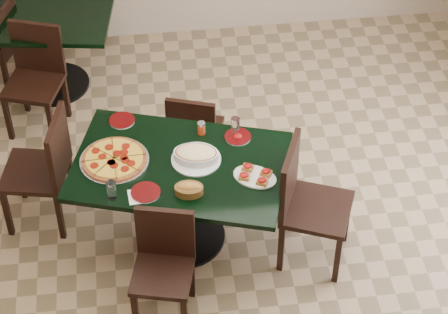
{
  "coord_description": "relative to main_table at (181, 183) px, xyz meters",
  "views": [
    {
      "loc": [
        -0.56,
        -4.23,
        4.88
      ],
      "look_at": [
        -0.03,
        0.0,
        0.88
      ],
      "focal_mm": 70.0,
      "sensor_mm": 36.0,
      "label": 1
    }
  ],
  "objects": [
    {
      "name": "side_plate_far_r",
      "position": [
        0.43,
        0.22,
        0.19
      ],
      "size": [
        0.19,
        0.19,
        0.03
      ],
      "rotation": [
        0.0,
        0.0,
        -0.49
      ],
      "color": "silver",
      "rests_on": "main_table"
    },
    {
      "name": "back_table",
      "position": [
        -0.97,
        1.95,
        -0.04
      ],
      "size": [
        1.23,
        0.97,
        0.75
      ],
      "rotation": [
        0.0,
        0.0,
        -0.15
      ],
      "color": "black",
      "rests_on": "floor"
    },
    {
      "name": "back_chair_left",
      "position": [
        -1.39,
        2.01,
        -0.11
      ],
      "size": [
        0.5,
        0.5,
        0.83
      ],
      "rotation": [
        0.0,
        0.0,
        -1.93
      ],
      "color": "black",
      "rests_on": "floor"
    },
    {
      "name": "chair_right",
      "position": [
        0.84,
        -0.25,
        -0.01
      ],
      "size": [
        0.6,
        0.6,
        0.99
      ],
      "rotation": [
        0.0,
        0.0,
        1.18
      ],
      "color": "black",
      "rests_on": "floor"
    },
    {
      "name": "pepper_shaker",
      "position": [
        0.18,
        0.3,
        0.23
      ],
      "size": [
        0.06,
        0.06,
        0.1
      ],
      "color": "#A93C12",
      "rests_on": "main_table"
    },
    {
      "name": "water_glass_b",
      "position": [
        -0.47,
        -0.26,
        0.25
      ],
      "size": [
        0.06,
        0.06,
        0.14
      ],
      "primitive_type": "cylinder",
      "color": "white",
      "rests_on": "main_table"
    },
    {
      "name": "napkin_setting",
      "position": [
        -0.29,
        -0.27,
        0.18
      ],
      "size": [
        0.15,
        0.15,
        0.01
      ],
      "rotation": [
        0.0,
        0.0,
        0.07
      ],
      "color": "white",
      "rests_on": "main_table"
    },
    {
      "name": "side_plate_far_l",
      "position": [
        -0.37,
        0.5,
        0.19
      ],
      "size": [
        0.19,
        0.19,
        0.02
      ],
      "rotation": [
        0.0,
        0.0,
        -0.35
      ],
      "color": "silver",
      "rests_on": "main_table"
    },
    {
      "name": "bread_basket",
      "position": [
        0.04,
        -0.29,
        0.22
      ],
      "size": [
        0.21,
        0.16,
        0.09
      ],
      "rotation": [
        0.0,
        0.0,
        -0.13
      ],
      "color": "brown",
      "rests_on": "main_table"
    },
    {
      "name": "pepperoni_pizza",
      "position": [
        -0.44,
        0.09,
        0.2
      ],
      "size": [
        0.48,
        0.48,
        0.04
      ],
      "rotation": [
        0.0,
        0.0,
        0.04
      ],
      "color": "silver",
      "rests_on": "main_table"
    },
    {
      "name": "lasagna_casserole",
      "position": [
        0.12,
        0.03,
        0.23
      ],
      "size": [
        0.35,
        0.35,
        0.09
      ],
      "rotation": [
        0.0,
        0.0,
        -0.2
      ],
      "color": "silver",
      "rests_on": "main_table"
    },
    {
      "name": "side_plate_near",
      "position": [
        -0.25,
        -0.25,
        0.19
      ],
      "size": [
        0.2,
        0.2,
        0.02
      ],
      "rotation": [
        0.0,
        0.0,
        0.06
      ],
      "color": "silver",
      "rests_on": "main_table"
    },
    {
      "name": "water_glass_a",
      "position": [
        0.42,
        0.27,
        0.25
      ],
      "size": [
        0.06,
        0.06,
        0.13
      ],
      "primitive_type": "cylinder",
      "color": "white",
      "rests_on": "main_table"
    },
    {
      "name": "chair_left",
      "position": [
        -0.94,
        0.33,
        -0.02
      ],
      "size": [
        0.54,
        0.54,
        0.97
      ],
      "rotation": [
        0.0,
        0.0,
        -1.78
      ],
      "color": "black",
      "rests_on": "floor"
    },
    {
      "name": "chair_far",
      "position": [
        0.16,
        0.68,
        -0.12
      ],
      "size": [
        0.48,
        0.48,
        0.81
      ],
      "rotation": [
        0.0,
        0.0,
        2.82
      ],
      "color": "black",
      "rests_on": "floor"
    },
    {
      "name": "floor",
      "position": [
        0.32,
        -0.11,
        -0.57
      ],
      "size": [
        5.5,
        5.5,
        0.0
      ],
      "primitive_type": "plane",
      "color": "#8E7452",
      "rests_on": "ground"
    },
    {
      "name": "main_table",
      "position": [
        0.0,
        0.0,
        0.0
      ],
      "size": [
        1.67,
        1.33,
        0.75
      ],
      "rotation": [
        0.0,
        0.0,
        -0.31
      ],
      "color": "black",
      "rests_on": "floor"
    },
    {
      "name": "back_chair_near",
      "position": [
        -1.06,
        1.48,
        -0.05
      ],
      "size": [
        0.55,
        0.55,
        0.93
      ],
      "rotation": [
        0.0,
        0.0,
        -0.33
      ],
      "color": "black",
      "rests_on": "floor"
    },
    {
      "name": "chair_near",
      "position": [
        -0.17,
        -0.59,
        -0.11
      ],
      "size": [
        0.47,
        0.47,
        0.83
      ],
      "rotation": [
        0.0,
        0.0,
        -0.25
      ],
      "color": "black",
      "rests_on": "floor"
    },
    {
      "name": "bruschetta_platter",
      "position": [
        0.49,
        -0.2,
        0.21
      ],
      "size": [
        0.37,
        0.34,
        0.05
      ],
      "rotation": [
        0.0,
        0.0,
        -0.56
      ],
      "color": "silver",
      "rests_on": "main_table"
    }
  ]
}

